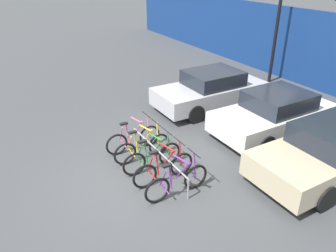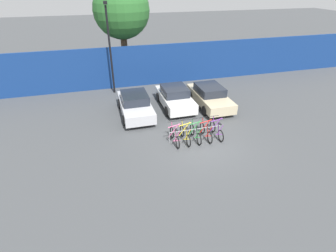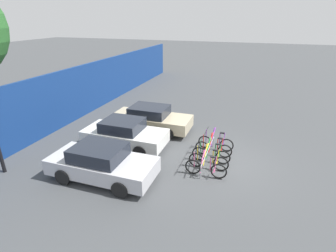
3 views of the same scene
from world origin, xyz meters
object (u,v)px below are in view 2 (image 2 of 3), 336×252
at_px(bicycle_green, 195,133).
at_px(bicycle_red, 206,132).
at_px(bike_rack, 195,130).
at_px(lamp_post, 110,45).
at_px(bicycle_yellow, 185,135).
at_px(bicycle_pink, 175,136).
at_px(car_white, 175,97).
at_px(car_silver, 135,105).
at_px(tree_behind_hoarding, 121,11).
at_px(car_beige, 210,96).
at_px(bicycle_purple, 217,130).

relative_size(bicycle_green, bicycle_red, 1.00).
height_order(bike_rack, lamp_post, lamp_post).
distance_m(bike_rack, bicycle_yellow, 0.64).
bearing_deg(bicycle_pink, car_white, 70.69).
bearing_deg(car_white, car_silver, -170.80).
relative_size(car_white, lamp_post, 0.63).
xyz_separation_m(car_white, tree_behind_hoarding, (-2.40, 6.48, 4.79)).
bearing_deg(bicycle_yellow, car_white, 79.43).
bearing_deg(bicycle_green, bicycle_red, 0.53).
bearing_deg(car_white, bicycle_yellow, -99.49).
relative_size(bicycle_yellow, bicycle_green, 1.00).
bearing_deg(car_silver, car_beige, 0.10).
xyz_separation_m(bicycle_pink, car_beige, (3.63, 3.86, 0.31)).
height_order(bicycle_yellow, bicycle_purple, same).
distance_m(bicycle_yellow, car_beige, 4.93).
xyz_separation_m(bike_rack, bicycle_yellow, (-0.62, -0.15, -0.10)).
bearing_deg(lamp_post, bicycle_red, -62.27).
xyz_separation_m(car_silver, car_white, (2.76, 0.45, -0.00)).
height_order(bicycle_pink, bicycle_purple, same).
distance_m(bicycle_purple, car_white, 4.45).
bearing_deg(car_beige, bike_rack, -123.20).
distance_m(bicycle_pink, bicycle_purple, 2.41).
height_order(bicycle_yellow, bicycle_red, same).
height_order(bicycle_pink, tree_behind_hoarding, tree_behind_hoarding).
bearing_deg(car_white, bicycle_pink, -106.90).
xyz_separation_m(bicycle_yellow, car_beige, (3.05, 3.86, 0.31)).
distance_m(car_beige, tree_behind_hoarding, 9.65).
height_order(bicycle_purple, car_white, car_white).
bearing_deg(lamp_post, tree_behind_hoarding, 64.76).
height_order(bicycle_green, lamp_post, lamp_post).
bearing_deg(bike_rack, bicycle_green, -102.94).
height_order(bicycle_red, bicycle_purple, same).
distance_m(bicycle_yellow, bicycle_purple, 1.82).
xyz_separation_m(car_beige, tree_behind_hoarding, (-4.73, 6.91, 4.79)).
relative_size(bicycle_green, car_white, 0.42).
relative_size(bicycle_yellow, car_white, 0.42).
height_order(bicycle_pink, car_white, car_white).
height_order(bicycle_green, car_white, car_white).
relative_size(bike_rack, bicycle_purple, 1.73).
xyz_separation_m(bicycle_purple, lamp_post, (-4.83, 7.97, 3.16)).
distance_m(bike_rack, tree_behind_hoarding, 11.97).
xyz_separation_m(car_silver, car_beige, (5.08, 0.01, 0.00)).
bearing_deg(bicycle_green, car_white, 88.74).
bearing_deg(car_beige, car_white, 169.36).
relative_size(bicycle_purple, car_beige, 0.39).
relative_size(bicycle_pink, car_beige, 0.39).
bearing_deg(car_white, bicycle_green, -91.79).
bearing_deg(bicycle_red, bicycle_yellow, 176.69).
xyz_separation_m(bicycle_pink, bicycle_purple, (2.41, 0.00, 0.00)).
height_order(bicycle_purple, tree_behind_hoarding, tree_behind_hoarding).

